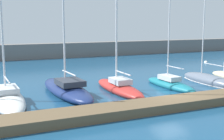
{
  "coord_description": "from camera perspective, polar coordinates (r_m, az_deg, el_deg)",
  "views": [
    {
      "loc": [
        -13.02,
        -18.28,
        5.74
      ],
      "look_at": [
        -3.41,
        3.15,
        2.05
      ],
      "focal_mm": 48.3,
      "sensor_mm": 36.0,
      "label": 1
    }
  ],
  "objects": [
    {
      "name": "ground_plane",
      "position": [
        23.17,
        10.99,
        -5.59
      ],
      "size": [
        120.0,
        120.0,
        0.0
      ],
      "primitive_type": "plane",
      "color": "navy"
    },
    {
      "name": "dock_pier",
      "position": [
        21.73,
        13.7,
        -5.84
      ],
      "size": [
        38.12,
        2.21,
        0.6
      ],
      "primitive_type": "cube",
      "color": "brown",
      "rests_on": "ground_plane"
    },
    {
      "name": "breakwater_seawall",
      "position": [
        50.9,
        -9.27,
        3.71
      ],
      "size": [
        108.0,
        2.16,
        2.43
      ],
      "primitive_type": "cube",
      "color": "slate",
      "rests_on": "ground_plane"
    },
    {
      "name": "sailboat_white_second",
      "position": [
        23.5,
        -19.42,
        -4.75
      ],
      "size": [
        2.66,
        9.31,
        19.46
      ],
      "rotation": [
        0.0,
        0.0,
        1.6
      ],
      "color": "white",
      "rests_on": "ground_plane"
    },
    {
      "name": "sailboat_navy_third",
      "position": [
        24.65,
        -8.61,
        -3.33
      ],
      "size": [
        3.0,
        9.62,
        19.01
      ],
      "rotation": [
        0.0,
        0.0,
        1.63
      ],
      "color": "navy",
      "rests_on": "ground_plane"
    },
    {
      "name": "sailboat_red_fourth",
      "position": [
        25.45,
        1.34,
        -3.16
      ],
      "size": [
        1.94,
        7.95,
        12.76
      ],
      "rotation": [
        0.0,
        0.0,
        1.57
      ],
      "color": "#B72D28",
      "rests_on": "ground_plane"
    },
    {
      "name": "sailboat_teal_fifth",
      "position": [
        27.64,
        10.9,
        -2.53
      ],
      "size": [
        1.88,
        6.68,
        11.68
      ],
      "rotation": [
        0.0,
        0.0,
        1.6
      ],
      "color": "#19707F",
      "rests_on": "ground_plane"
    },
    {
      "name": "sailboat_slate_sixth",
      "position": [
        30.45,
        17.65,
        -1.76
      ],
      "size": [
        1.91,
        7.03,
        13.99
      ],
      "rotation": [
        0.0,
        0.0,
        1.55
      ],
      "color": "slate",
      "rests_on": "ground_plane"
    },
    {
      "name": "mooring_buoy_white",
      "position": [
        45.95,
        17.35,
        1.34
      ],
      "size": [
        0.55,
        0.55,
        0.55
      ],
      "primitive_type": "sphere",
      "color": "white",
      "rests_on": "ground_plane"
    }
  ]
}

